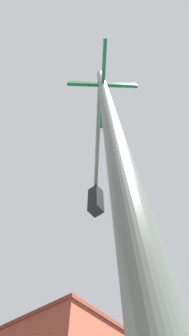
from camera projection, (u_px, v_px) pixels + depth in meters
traffic_signal_near at (99, 167)px, 3.23m from camera, size 2.70×2.34×6.39m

